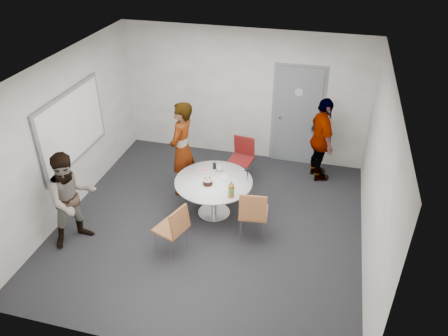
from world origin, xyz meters
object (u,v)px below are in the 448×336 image
(person_left, at_px, (72,199))
(person_right, at_px, (322,140))
(chair_near_right, at_px, (253,211))
(chair_far, at_px, (242,155))
(person_main, at_px, (182,149))
(door, at_px, (297,116))
(table, at_px, (215,186))
(chair_near_left, at_px, (174,226))
(whiteboard, at_px, (73,127))

(person_left, xyz_separation_m, person_right, (3.59, 2.84, 0.04))
(chair_near_right, bearing_deg, chair_far, 101.81)
(chair_near_right, xyz_separation_m, person_main, (-1.52, 1.04, 0.33))
(door, height_order, person_left, door)
(table, height_order, person_main, person_main)
(table, relative_size, person_main, 0.73)
(chair_near_left, distance_m, person_main, 1.75)
(chair_near_left, relative_size, person_right, 0.52)
(person_right, bearing_deg, whiteboard, 90.43)
(chair_far, bearing_deg, door, -124.92)
(door, xyz_separation_m, person_right, (0.54, -0.53, -0.19))
(whiteboard, relative_size, chair_far, 2.12)
(whiteboard, relative_size, chair_near_left, 2.16)
(chair_far, bearing_deg, chair_near_left, 85.64)
(chair_near_left, xyz_separation_m, chair_far, (0.53, 2.33, 0.01))
(person_right, bearing_deg, chair_near_right, 135.00)
(whiteboard, bearing_deg, person_main, 20.87)
(chair_far, height_order, person_main, person_main)
(person_right, bearing_deg, door, 22.96)
(person_left, bearing_deg, chair_near_left, -48.34)
(door, bearing_deg, table, -116.79)
(chair_near_left, height_order, chair_far, chair_far)
(chair_far, relative_size, person_left, 0.56)
(chair_near_left, relative_size, chair_far, 0.98)
(chair_near_right, height_order, person_right, person_right)
(whiteboard, height_order, table, whiteboard)
(person_left, bearing_deg, table, -19.77)
(chair_near_left, relative_size, chair_near_right, 0.94)
(table, xyz_separation_m, person_left, (-1.95, -1.19, 0.21))
(whiteboard, bearing_deg, chair_near_left, -25.25)
(chair_near_right, xyz_separation_m, person_right, (0.88, 2.14, 0.27))
(whiteboard, xyz_separation_m, chair_near_right, (3.22, -0.39, -0.88))
(chair_far, distance_m, person_right, 1.53)
(door, relative_size, chair_near_right, 2.27)
(whiteboard, height_order, person_left, whiteboard)
(chair_far, bearing_deg, whiteboard, 34.82)
(person_main, bearing_deg, chair_near_right, 60.09)
(door, bearing_deg, chair_far, -133.25)
(table, height_order, person_right, person_right)
(person_main, distance_m, person_left, 2.11)
(door, bearing_deg, person_left, -132.13)
(door, distance_m, chair_near_left, 3.62)
(chair_near_right, xyz_separation_m, chair_far, (-0.56, 1.72, -0.02))
(chair_near_right, distance_m, chair_far, 1.81)
(door, bearing_deg, chair_near_right, -97.19)
(person_main, height_order, person_left, person_main)
(table, distance_m, chair_near_left, 1.16)
(door, xyz_separation_m, person_left, (-3.05, -3.37, -0.23))
(table, relative_size, chair_far, 1.47)
(chair_near_left, bearing_deg, whiteboard, 84.23)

